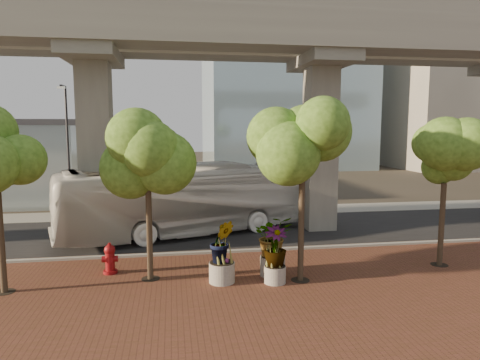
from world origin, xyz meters
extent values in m
plane|color=#363127|center=(0.00, 0.00, 0.00)|extent=(160.00, 160.00, 0.00)
cube|color=brown|center=(0.00, -8.00, 0.03)|extent=(70.00, 13.00, 0.06)
cube|color=black|center=(0.00, 2.00, 0.02)|extent=(90.00, 8.00, 0.04)
cube|color=#9B9990|center=(0.00, -2.00, 0.08)|extent=(70.00, 0.25, 0.16)
cube|color=#9B9990|center=(0.00, 7.50, 0.03)|extent=(90.00, 3.00, 0.06)
cube|color=gray|center=(0.00, 0.40, 10.50)|extent=(72.00, 2.40, 1.80)
cube|color=gray|center=(0.00, 3.60, 10.50)|extent=(72.00, 2.40, 1.80)
cube|color=gray|center=(0.00, 4.70, 11.90)|extent=(72.00, 0.12, 1.00)
cube|color=#A7A096|center=(38.00, 36.00, 12.00)|extent=(18.00, 16.00, 24.00)
imported|color=silver|center=(-1.45, 1.80, 1.88)|extent=(13.82, 7.06, 3.76)
cylinder|color=maroon|center=(-4.64, -4.05, 0.12)|extent=(0.55, 0.55, 0.12)
cylinder|color=maroon|center=(-4.64, -4.05, 0.56)|extent=(0.36, 0.36, 0.88)
sphere|color=maroon|center=(-4.64, -4.05, 1.00)|extent=(0.42, 0.42, 0.42)
cylinder|color=maroon|center=(-4.64, -4.05, 1.20)|extent=(0.12, 0.12, 0.15)
cylinder|color=maroon|center=(-4.64, -4.05, 0.64)|extent=(0.61, 0.24, 0.24)
cylinder|color=gray|center=(1.60, -5.28, 0.44)|extent=(0.97, 0.97, 0.75)
imported|color=#385F19|center=(1.60, -5.28, 1.62)|extent=(2.16, 2.16, 1.62)
cylinder|color=#A09991|center=(1.50, -6.07, 0.37)|extent=(0.81, 0.81, 0.63)
imported|color=#385F19|center=(1.50, -6.07, 1.43)|extent=(1.97, 1.97, 1.48)
cylinder|color=#B0A89F|center=(-0.42, -5.71, 0.43)|extent=(0.96, 0.96, 0.74)
imported|color=#385F19|center=(-0.42, -5.71, 1.60)|extent=(2.13, 2.13, 1.59)
cylinder|color=#4B3C2B|center=(-8.01, -5.49, 2.00)|extent=(0.22, 0.22, 3.88)
cylinder|color=black|center=(-8.01, -5.49, 0.07)|extent=(0.70, 0.70, 0.01)
cylinder|color=#4B3C2B|center=(-3.05, -4.94, 1.90)|extent=(0.22, 0.22, 3.67)
cylinder|color=black|center=(-3.05, -4.94, 0.07)|extent=(0.70, 0.70, 0.01)
cylinder|color=#4B3C2B|center=(2.50, -5.98, 2.16)|extent=(0.22, 0.22, 4.21)
cylinder|color=black|center=(2.50, -5.98, 0.07)|extent=(0.70, 0.70, 0.01)
cylinder|color=#4B3C2B|center=(8.76, -5.15, 1.77)|extent=(0.22, 0.22, 3.43)
cylinder|color=black|center=(8.76, -5.15, 0.07)|extent=(0.70, 0.70, 0.01)
cylinder|color=#2B2A2F|center=(-8.51, 6.96, 4.10)|extent=(0.14, 0.14, 8.12)
cube|color=#2B2A2F|center=(-8.51, 6.45, 8.16)|extent=(0.15, 1.02, 0.15)
cube|color=silver|center=(-8.51, 5.94, 8.06)|extent=(0.41, 0.20, 0.12)
cylinder|color=#323136|center=(7.41, 6.44, 4.09)|extent=(0.14, 0.14, 8.11)
cube|color=#323136|center=(7.41, 5.93, 8.15)|extent=(0.15, 1.01, 0.15)
cube|color=silver|center=(7.41, 5.42, 8.05)|extent=(0.41, 0.20, 0.12)
camera|label=1|loc=(-2.16, -20.86, 5.76)|focal=32.00mm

